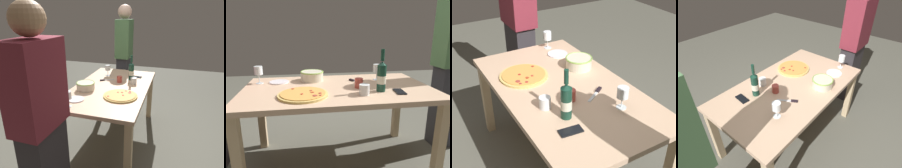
{
  "view_description": "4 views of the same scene",
  "coord_description": "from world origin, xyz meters",
  "views": [
    {
      "loc": [
        -2.28,
        -0.73,
        1.62
      ],
      "look_at": [
        0.0,
        0.0,
        0.78
      ],
      "focal_mm": 32.47,
      "sensor_mm": 36.0,
      "label": 1
    },
    {
      "loc": [
        -0.27,
        -1.68,
        1.24
      ],
      "look_at": [
        0.0,
        0.0,
        0.78
      ],
      "focal_mm": 32.89,
      "sensor_mm": 36.0,
      "label": 2
    },
    {
      "loc": [
        1.65,
        -0.96,
        1.91
      ],
      "look_at": [
        0.0,
        0.0,
        0.78
      ],
      "focal_mm": 48.77,
      "sensor_mm": 36.0,
      "label": 3
    },
    {
      "loc": [
        1.25,
        1.03,
        1.94
      ],
      "look_at": [
        0.0,
        0.0,
        0.78
      ],
      "focal_mm": 30.43,
      "sensor_mm": 36.0,
      "label": 4
    }
  ],
  "objects": [
    {
      "name": "cell_phone",
      "position": [
        0.46,
        -0.22,
        0.76
      ],
      "size": [
        0.08,
        0.15,
        0.01
      ],
      "primitive_type": "cube",
      "rotation": [
        0.0,
        0.0,
        3.04
      ],
      "color": "black",
      "rests_on": "dining_table"
    },
    {
      "name": "side_plate",
      "position": [
        -0.52,
        0.24,
        0.76
      ],
      "size": [
        0.18,
        0.18,
        0.01
      ],
      "primitive_type": "cylinder",
      "color": "white",
      "rests_on": "dining_table"
    },
    {
      "name": "ground_plane",
      "position": [
        0.0,
        0.0,
        0.0
      ],
      "size": [
        8.0,
        8.0,
        0.0
      ],
      "primitive_type": "plane",
      "color": "#5C5B4F"
    },
    {
      "name": "wine_glass_near_pizza",
      "position": [
        0.42,
        0.2,
        0.86
      ],
      "size": [
        0.08,
        0.08,
        0.15
      ],
      "color": "white",
      "rests_on": "dining_table"
    },
    {
      "name": "wine_glass_by_bottle",
      "position": [
        -0.69,
        0.23,
        0.87
      ],
      "size": [
        0.07,
        0.07,
        0.16
      ],
      "color": "white",
      "rests_on": "dining_table"
    },
    {
      "name": "person_host",
      "position": [
        1.22,
        0.16,
        0.91
      ],
      "size": [
        0.38,
        0.24,
        1.76
      ],
      "rotation": [
        0.0,
        0.0,
        -3.01
      ],
      "color": "#2F2F37",
      "rests_on": "ground"
    },
    {
      "name": "cup_ceramic",
      "position": [
        0.16,
        -0.24,
        0.79
      ],
      "size": [
        0.08,
        0.08,
        0.08
      ],
      "primitive_type": "cylinder",
      "color": "white",
      "rests_on": "dining_table"
    },
    {
      "name": "pizza",
      "position": [
        -0.3,
        -0.19,
        0.76
      ],
      "size": [
        0.38,
        0.38,
        0.03
      ],
      "color": "#DBBA65",
      "rests_on": "dining_table"
    },
    {
      "name": "pizza_knife",
      "position": [
        0.19,
        0.16,
        0.76
      ],
      "size": [
        0.12,
        0.18,
        0.02
      ],
      "color": "silver",
      "rests_on": "dining_table"
    },
    {
      "name": "wine_bottle",
      "position": [
        0.32,
        -0.17,
        0.87
      ],
      "size": [
        0.07,
        0.07,
        0.34
      ],
      "color": "#153A2B",
      "rests_on": "dining_table"
    },
    {
      "name": "serving_bowl",
      "position": [
        -0.21,
        0.26,
        0.8
      ],
      "size": [
        0.22,
        0.22,
        0.09
      ],
      "color": "beige",
      "rests_on": "dining_table"
    },
    {
      "name": "dining_table",
      "position": [
        0.0,
        0.0,
        0.66
      ],
      "size": [
        1.6,
        0.9,
        0.75
      ],
      "color": "#D2AB8A",
      "rests_on": "ground"
    },
    {
      "name": "person_guest_left",
      "position": [
        -1.21,
        0.16,
        0.87
      ],
      "size": [
        0.42,
        0.24,
        1.7
      ],
      "rotation": [
        0.0,
        0.0,
        -0.13
      ],
      "color": "#2F2B2F",
      "rests_on": "ground"
    },
    {
      "name": "cup_amber",
      "position": [
        0.17,
        -0.05,
        0.79
      ],
      "size": [
        0.07,
        0.07,
        0.08
      ],
      "primitive_type": "cylinder",
      "color": "#B6463C",
      "rests_on": "dining_table"
    }
  ]
}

